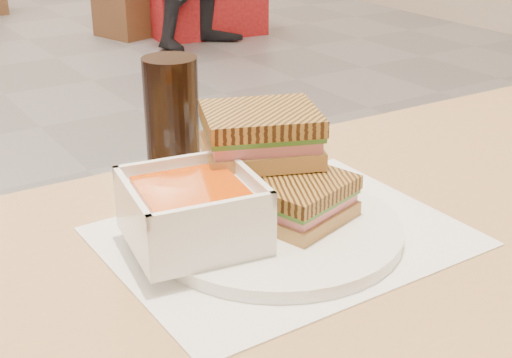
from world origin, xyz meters
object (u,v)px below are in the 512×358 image
panini_lower (301,199)px  cola_glass (172,115)px  main_table (391,325)px  plate (276,229)px  bg_chair_1l (129,5)px  soup_bowl (193,213)px

panini_lower → cola_glass: (-0.04, 0.24, 0.04)m
panini_lower → cola_glass: bearing=98.4°
cola_glass → main_table: bearing=-69.8°
plate → cola_glass: size_ratio=1.81×
plate → cola_glass: cola_glass is taller
panini_lower → plate: bearing=167.3°
plate → cola_glass: 0.25m
main_table → bg_chair_1l: (1.54, 4.33, -0.42)m
soup_bowl → bg_chair_1l: soup_bowl is taller
soup_bowl → bg_chair_1l: size_ratio=0.32×
plate → soup_bowl: size_ratio=1.85×
soup_bowl → panini_lower: soup_bowl is taller
plate → bg_chair_1l: size_ratio=0.59×
soup_bowl → bg_chair_1l: 4.61m
main_table → soup_bowl: 0.28m
soup_bowl → cola_glass: cola_glass is taller
soup_bowl → cola_glass: (0.09, 0.22, 0.03)m
main_table → cola_glass: (-0.12, 0.32, 0.19)m
plate → soup_bowl: 0.10m
cola_glass → bg_chair_1l: size_ratio=0.33×
main_table → soup_bowl: bearing=154.5°
cola_glass → plate: bearing=-88.3°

